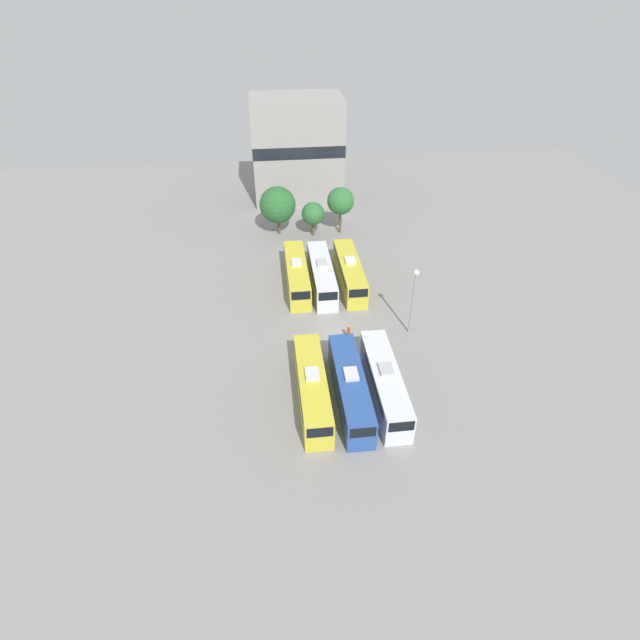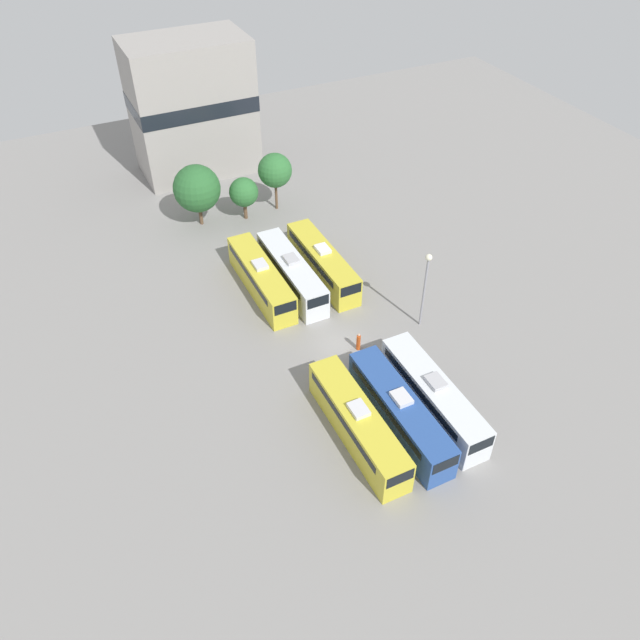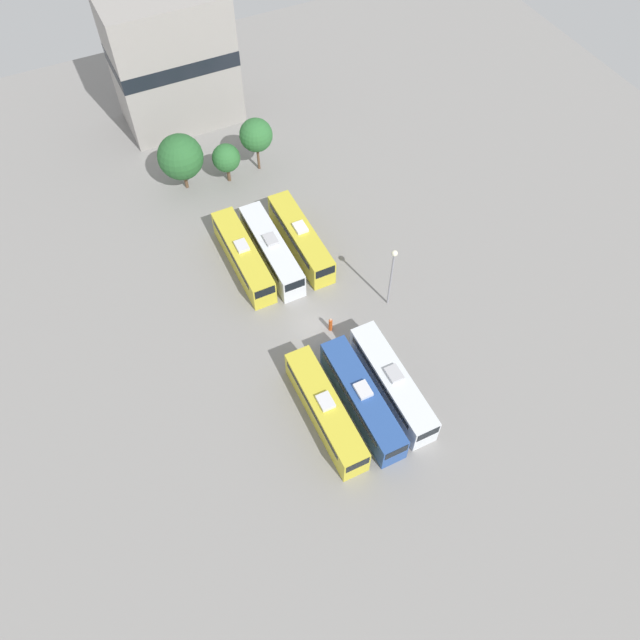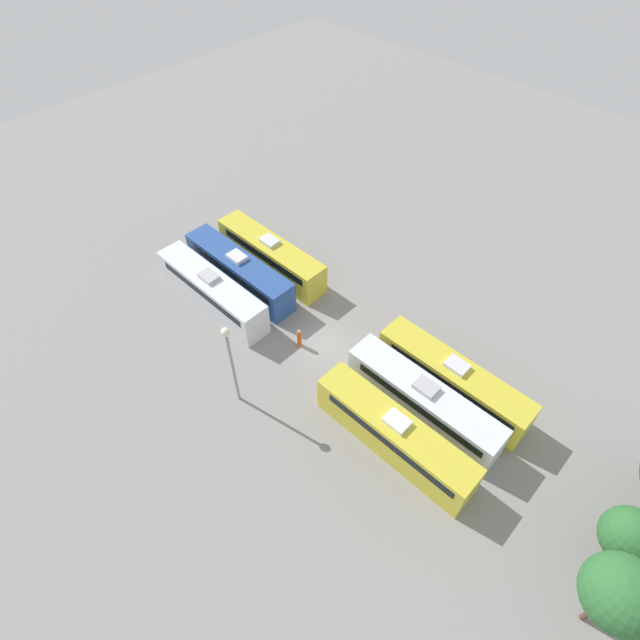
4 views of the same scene
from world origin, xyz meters
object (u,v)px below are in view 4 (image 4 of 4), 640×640
bus_5 (395,434)px  bus_4 (423,400)px  bus_1 (239,271)px  light_pole (230,354)px  bus_2 (212,290)px  tree_1 (630,537)px  worker_person (299,338)px  bus_3 (453,379)px  tree_2 (621,594)px  bus_0 (271,255)px

bus_5 → bus_4: bearing=-176.4°
bus_1 → bus_4: (-0.25, 19.55, 0.00)m
light_pole → bus_2: bearing=-117.9°
bus_4 → light_pole: 13.63m
tree_1 → bus_5: bearing=-77.1°
worker_person → light_pole: size_ratio=0.23×
bus_4 → bus_3: bearing=170.9°
worker_person → tree_2: size_ratio=0.26×
bus_2 → bus_5: size_ratio=1.00×
bus_4 → light_pole: bearing=-51.5°
bus_0 → tree_2: (7.46, 33.22, 3.15)m
bus_2 → bus_5: 19.51m
tree_1 → bus_0: bearing=-96.1°
bus_0 → bus_1: (3.38, -0.40, 0.00)m
bus_1 → bus_4: size_ratio=1.00×
bus_5 → tree_2: bearing=86.3°
worker_person → tree_1: tree_1 is taller
light_pole → worker_person: bearing=-176.1°
bus_4 → bus_1: bearing=-89.3°
bus_4 → worker_person: bus_4 is taller
worker_person → bus_2: bearing=-77.7°
worker_person → tree_2: (2.77, 24.81, 3.98)m
bus_4 → tree_2: 15.06m
worker_person → tree_2: bearing=83.6°
bus_2 → bus_4: same height
bus_1 → bus_2: 3.19m
bus_1 → bus_4: bearing=90.7°
bus_1 → bus_3: same height
bus_4 → tree_1: (0.37, 13.65, 1.62)m
bus_3 → tree_2: tree_2 is taller
tree_2 → bus_4: bearing=-107.1°
bus_4 → light_pole: size_ratio=1.53×
bus_3 → bus_4: 3.01m
bus_1 → bus_2: (3.18, 0.26, 0.00)m
bus_1 → tree_1: size_ratio=2.41×
tree_1 → tree_2: (3.97, 0.43, 1.52)m
bus_3 → bus_0: bearing=-90.4°
bus_0 → light_pole: bearing=38.1°
bus_5 → worker_person: (-1.88, -10.95, -0.83)m
bus_2 → worker_person: (-1.87, 8.55, -0.83)m
bus_2 → light_pole: 10.80m
bus_2 → tree_1: tree_1 is taller
bus_5 → light_pole: 12.07m
bus_5 → light_pole: size_ratio=1.53×
bus_2 → tree_1: bearing=95.3°
tree_2 → bus_2: bearing=-91.6°
light_pole → bus_0: bearing=-141.9°
bus_4 → bus_5: same height
bus_4 → tree_1: 13.75m
bus_0 → bus_2: (6.56, -0.14, 0.00)m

